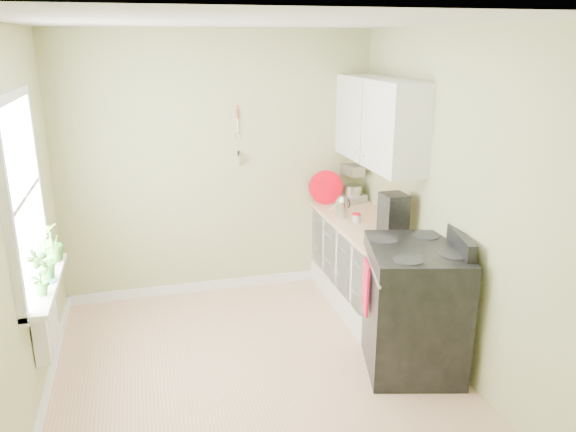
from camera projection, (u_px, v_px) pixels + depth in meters
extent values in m
cube|color=tan|center=(258.00, 381.00, 4.46)|extent=(3.20, 3.60, 0.02)
cube|color=white|center=(251.00, 20.00, 3.64)|extent=(3.20, 3.60, 0.02)
cube|color=#B6B87E|center=(219.00, 166.00, 5.72)|extent=(3.20, 0.02, 2.70)
cube|color=#B6B87E|center=(13.00, 238.00, 3.66)|extent=(0.02, 3.60, 2.70)
cube|color=#B6B87E|center=(454.00, 203.00, 4.45)|extent=(0.02, 3.60, 2.70)
cube|color=white|center=(364.00, 266.00, 5.57)|extent=(0.60, 1.60, 0.87)
cube|color=beige|center=(365.00, 223.00, 5.43)|extent=(0.64, 1.60, 0.04)
cube|color=white|center=(379.00, 122.00, 5.27)|extent=(0.35, 1.40, 0.80)
cube|color=white|center=(21.00, 197.00, 3.88)|extent=(0.02, 1.00, 1.30)
cube|color=white|center=(9.00, 96.00, 3.68)|extent=(0.06, 1.14, 0.07)
cube|color=white|center=(37.00, 287.00, 4.09)|extent=(0.06, 1.14, 0.07)
cube|color=white|center=(24.00, 196.00, 3.88)|extent=(0.04, 1.00, 0.04)
cube|color=white|center=(46.00, 284.00, 4.10)|extent=(0.18, 1.14, 0.04)
cube|color=white|center=(46.00, 328.00, 4.15)|extent=(0.12, 0.50, 0.35)
cylinder|color=beige|center=(237.00, 114.00, 5.58)|extent=(0.02, 0.02, 0.10)
cylinder|color=silver|center=(238.00, 126.00, 5.62)|extent=(0.01, 0.01, 0.16)
cylinder|color=silver|center=(239.00, 159.00, 5.72)|extent=(0.01, 0.14, 0.14)
cube|color=black|center=(413.00, 309.00, 4.54)|extent=(0.92, 1.01, 1.01)
cube|color=black|center=(418.00, 249.00, 4.39)|extent=(0.92, 1.01, 0.03)
cube|color=black|center=(455.00, 237.00, 4.44)|extent=(0.28, 0.84, 0.16)
cylinder|color=#B2B2B7|center=(372.00, 269.00, 4.33)|extent=(0.20, 0.68, 0.02)
cube|color=red|center=(366.00, 287.00, 4.50)|extent=(0.08, 0.24, 0.43)
cube|color=#B2B2B7|center=(350.00, 197.00, 6.10)|extent=(0.29, 0.37, 0.09)
cube|color=#B2B2B7|center=(346.00, 180.00, 6.19)|extent=(0.15, 0.12, 0.24)
cube|color=#B2B2B7|center=(350.00, 169.00, 6.03)|extent=(0.22, 0.36, 0.11)
sphere|color=#B2B2B7|center=(347.00, 164.00, 6.14)|extent=(0.13, 0.13, 0.13)
cylinder|color=silver|center=(353.00, 192.00, 6.02)|extent=(0.19, 0.19, 0.16)
cylinder|color=silver|center=(342.00, 209.00, 5.52)|extent=(0.12, 0.12, 0.17)
cone|color=silver|center=(342.00, 198.00, 5.49)|extent=(0.12, 0.12, 0.04)
cylinder|color=silver|center=(333.00, 207.00, 5.49)|extent=(0.12, 0.04, 0.09)
cube|color=black|center=(393.00, 214.00, 5.03)|extent=(0.22, 0.24, 0.37)
cylinder|color=black|center=(390.00, 226.00, 5.06)|extent=(0.12, 0.12, 0.13)
cylinder|color=#C40112|center=(326.00, 187.00, 5.94)|extent=(0.37, 0.12, 0.36)
cylinder|color=beige|center=(356.00, 218.00, 5.38)|extent=(0.07, 0.07, 0.07)
cylinder|color=#C40112|center=(357.00, 214.00, 5.37)|extent=(0.08, 0.08, 0.01)
imported|color=#346E22|center=(39.00, 273.00, 3.83)|extent=(0.21, 0.21, 0.34)
imported|color=#346E22|center=(45.00, 260.00, 4.11)|extent=(0.19, 0.20, 0.29)
imported|color=#346E22|center=(51.00, 242.00, 4.44)|extent=(0.18, 0.18, 0.32)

